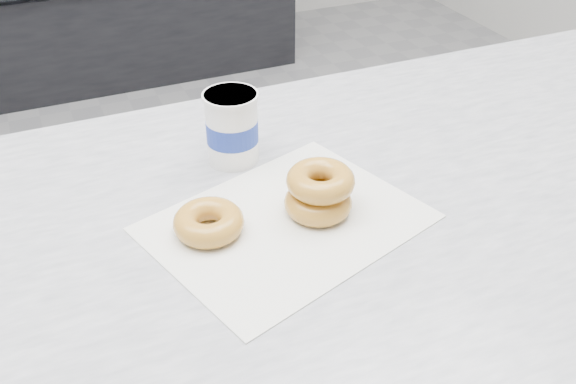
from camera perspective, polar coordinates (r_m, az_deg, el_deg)
name	(u,v)px	position (r m, az deg, el deg)	size (l,w,h in m)	color
ground	(153,368)	(1.88, -11.93, -15.04)	(5.00, 5.00, 0.00)	gray
wax_paper	(287,223)	(0.85, -0.12, -2.73)	(0.34, 0.26, 0.00)	silver
donut_single	(209,222)	(0.83, -7.07, -2.68)	(0.09, 0.09, 0.03)	#C58A36
donut_stack	(319,192)	(0.85, 2.80, 0.04)	(0.10, 0.10, 0.06)	#C58A36
coffee_cup	(232,127)	(0.95, -5.00, 5.78)	(0.09, 0.09, 0.11)	white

